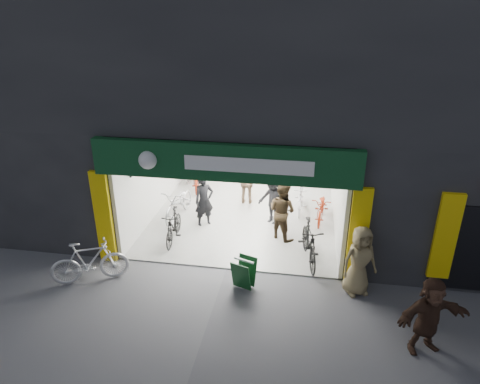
% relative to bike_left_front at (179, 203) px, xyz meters
% --- Properties ---
extents(ground, '(60.00, 60.00, 0.00)m').
position_rel_bike_left_front_xyz_m(ground, '(2.08, -2.73, -0.53)').
color(ground, '#56565B').
rests_on(ground, ground).
extents(building, '(17.00, 10.27, 8.00)m').
position_rel_bike_left_front_xyz_m(building, '(2.99, 2.26, 3.79)').
color(building, '#232326').
rests_on(building, ground).
extents(bike_left_front, '(0.94, 2.07, 1.05)m').
position_rel_bike_left_front_xyz_m(bike_left_front, '(0.00, 0.00, 0.00)').
color(bike_left_front, '#B1B2B6').
rests_on(bike_left_front, ground).
extents(bike_left_midfront, '(0.55, 1.66, 0.98)m').
position_rel_bike_left_front_xyz_m(bike_left_midfront, '(0.28, -1.51, -0.03)').
color(bike_left_midfront, black).
rests_on(bike_left_midfront, ground).
extents(bike_left_midback, '(1.10, 2.14, 1.07)m').
position_rel_bike_left_front_xyz_m(bike_left_midback, '(-0.03, 2.52, 0.01)').
color(bike_left_midback, maroon).
rests_on(bike_left_midback, ground).
extents(bike_left_back, '(0.73, 1.99, 1.17)m').
position_rel_bike_left_front_xyz_m(bike_left_back, '(-0.41, 3.40, 0.06)').
color(bike_left_back, '#A3A4A8').
rests_on(bike_left_back, ground).
extents(bike_right_front, '(0.89, 2.01, 1.17)m').
position_rel_bike_left_front_xyz_m(bike_right_front, '(4.21, -1.99, 0.06)').
color(bike_right_front, black).
rests_on(bike_right_front, ground).
extents(bike_right_mid, '(0.77, 1.75, 0.89)m').
position_rel_bike_left_front_xyz_m(bike_right_mid, '(4.58, 0.54, -0.08)').
color(bike_right_mid, maroon).
rests_on(bike_right_mid, ground).
extents(bike_right_back, '(0.50, 1.66, 0.99)m').
position_rel_bike_left_front_xyz_m(bike_right_back, '(3.88, 1.08, -0.03)').
color(bike_right_back, silver).
rests_on(bike_right_back, ground).
extents(parked_bike, '(1.94, 1.28, 1.13)m').
position_rel_bike_left_front_xyz_m(parked_bike, '(-1.17, -3.78, 0.04)').
color(parked_bike, silver).
rests_on(parked_bike, ground).
extents(customer_a, '(0.74, 0.70, 1.70)m').
position_rel_bike_left_front_xyz_m(customer_a, '(0.94, -0.41, 0.32)').
color(customer_a, black).
rests_on(customer_a, ground).
extents(customer_b, '(1.10, 1.04, 1.79)m').
position_rel_bike_left_front_xyz_m(customer_b, '(3.39, -0.83, 0.37)').
color(customer_b, '#372919').
rests_on(customer_b, ground).
extents(customer_c, '(1.24, 1.13, 1.68)m').
position_rel_bike_left_front_xyz_m(customer_c, '(3.03, 0.05, 0.31)').
color(customer_c, black).
rests_on(customer_c, ground).
extents(customer_d, '(0.99, 0.44, 1.66)m').
position_rel_bike_left_front_xyz_m(customer_d, '(2.03, 1.36, 0.31)').
color(customer_d, '#896A4F').
rests_on(customer_d, ground).
extents(pedestrian_near, '(1.01, 0.86, 1.76)m').
position_rel_bike_left_front_xyz_m(pedestrian_near, '(5.38, -3.16, 0.36)').
color(pedestrian_near, olive).
rests_on(pedestrian_near, ground).
extents(pedestrian_far, '(1.63, 1.06, 1.68)m').
position_rel_bike_left_front_xyz_m(pedestrian_far, '(6.56, -4.88, 0.32)').
color(pedestrian_far, '#3A251A').
rests_on(pedestrian_far, ground).
extents(sandwich_board, '(0.64, 0.64, 0.77)m').
position_rel_bike_left_front_xyz_m(sandwich_board, '(2.66, -3.41, -0.10)').
color(sandwich_board, '#0E3817').
rests_on(sandwich_board, ground).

